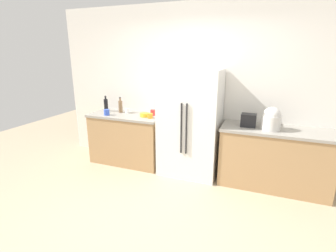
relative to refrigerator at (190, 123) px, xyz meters
name	(u,v)px	position (x,y,z in m)	size (l,w,h in m)	color
ground_plane	(155,221)	(0.01, -1.40, -0.85)	(10.26, 10.26, 0.00)	tan
kitchen_back_panel	(198,89)	(0.01, 0.38, 0.50)	(5.13, 0.10, 2.71)	silver
counter_left	(128,138)	(-1.17, 0.02, -0.41)	(1.31, 0.63, 0.89)	tan
counter_right	(274,158)	(1.28, 0.02, -0.41)	(1.55, 0.63, 0.89)	tan
refrigerator	(190,123)	(0.00, 0.00, 0.00)	(0.93, 0.65, 1.71)	white
toaster	(248,120)	(0.88, 0.01, 0.13)	(0.21, 0.16, 0.19)	black
rice_cooker	(271,119)	(1.19, -0.05, 0.19)	(0.26, 0.26, 0.32)	silver
bottle_a	(106,105)	(-1.66, 0.12, 0.16)	(0.07, 0.07, 0.28)	black
bottle_b	(120,106)	(-1.34, 0.12, 0.15)	(0.07, 0.07, 0.28)	brown
cup_a	(150,116)	(-0.67, -0.07, 0.08)	(0.09, 0.09, 0.08)	orange
cup_b	(153,113)	(-0.71, 0.12, 0.09)	(0.08, 0.08, 0.10)	red
cup_c	(107,112)	(-1.46, -0.15, 0.09)	(0.10, 0.10, 0.10)	blue
cup_d	(127,111)	(-1.20, 0.11, 0.08)	(0.08, 0.08, 0.09)	white
bowl_a	(144,115)	(-0.80, -0.01, 0.07)	(0.15, 0.15, 0.06)	yellow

